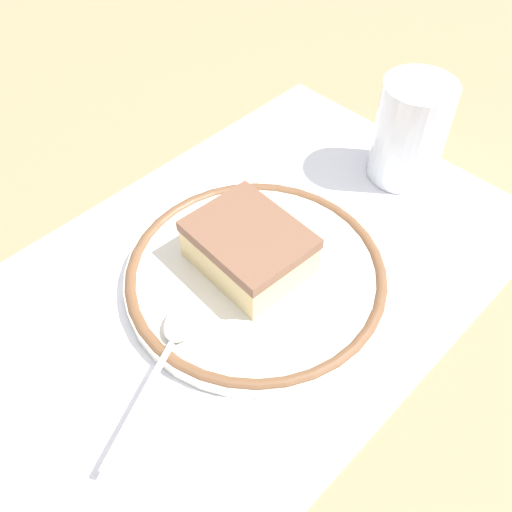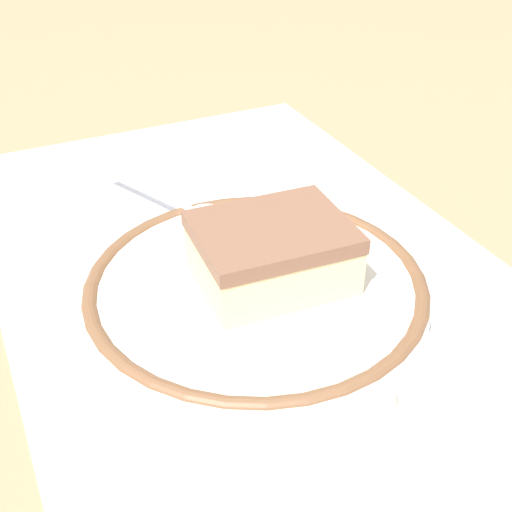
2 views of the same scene
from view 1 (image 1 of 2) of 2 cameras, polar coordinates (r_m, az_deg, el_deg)
ground_plane at (r=0.49m, az=-2.62°, el=-3.34°), size 2.40×2.40×0.00m
placemat at (r=0.49m, az=-2.63°, el=-3.29°), size 0.55×0.33×0.00m
plate at (r=0.48m, az=-0.00°, el=-1.91°), size 0.22×0.22×0.02m
cake_slice at (r=0.47m, az=-0.35°, el=0.59°), size 0.08×0.10×0.04m
spoon at (r=0.44m, az=-8.30°, el=-8.13°), size 0.14×0.07×0.01m
cup at (r=0.58m, az=15.14°, el=11.44°), size 0.07×0.07×0.10m
napkin at (r=0.44m, az=-21.01°, el=-17.03°), size 0.13×0.13×0.00m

